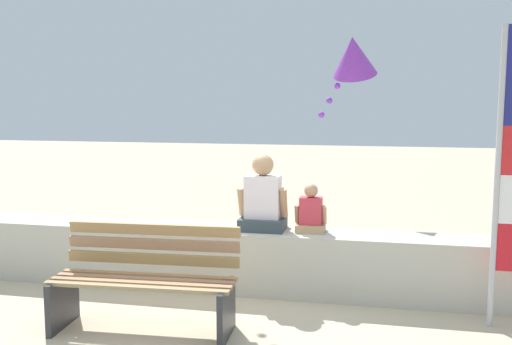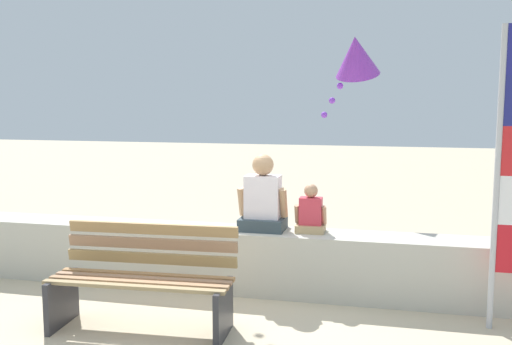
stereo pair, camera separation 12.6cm
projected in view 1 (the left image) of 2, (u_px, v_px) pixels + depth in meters
ground_plane at (203, 318)px, 5.27m from camera, size 40.00×40.00×0.00m
seawall_ledge at (227, 259)px, 6.07m from camera, size 6.68×0.50×0.65m
park_bench at (145, 282)px, 4.99m from camera, size 1.61×0.69×0.88m
person_adult at (263, 200)px, 5.95m from camera, size 0.51×0.38×0.79m
person_child at (311, 213)px, 5.86m from camera, size 0.32×0.24×0.50m
kite_purple at (353, 57)px, 7.06m from camera, size 0.77×0.78×1.08m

